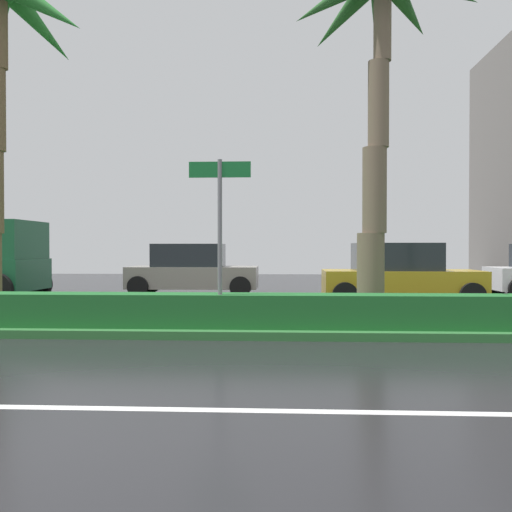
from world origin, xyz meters
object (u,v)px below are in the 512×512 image
car_in_traffic_leading (192,270)px  palm_tree_centre_left (382,29)px  street_name_sign (220,220)px  car_in_traffic_second (399,275)px

car_in_traffic_leading → palm_tree_centre_left: bearing=-54.6°
palm_tree_centre_left → street_name_sign: bearing=-153.6°
car_in_traffic_leading → car_in_traffic_second: size_ratio=1.00×
palm_tree_centre_left → car_in_traffic_leading: 10.14m
street_name_sign → car_in_traffic_leading: 8.95m
car_in_traffic_leading → car_in_traffic_second: 6.93m
car_in_traffic_leading → car_in_traffic_second: (6.30, -2.88, 0.00)m
street_name_sign → car_in_traffic_second: street_name_sign is taller
palm_tree_centre_left → street_name_sign: palm_tree_centre_left is taller
palm_tree_centre_left → car_in_traffic_second: (1.25, 4.23, -5.18)m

